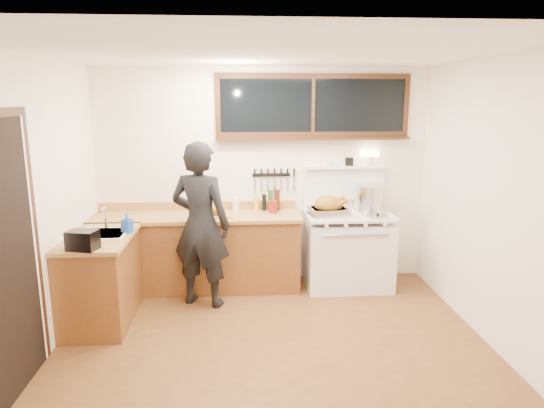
{
  "coord_description": "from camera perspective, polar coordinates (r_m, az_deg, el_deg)",
  "views": [
    {
      "loc": [
        -0.29,
        -4.1,
        2.23
      ],
      "look_at": [
        0.05,
        0.85,
        1.15
      ],
      "focal_mm": 32.0,
      "sensor_mm": 36.0,
      "label": 1
    }
  ],
  "objects": [
    {
      "name": "knife_strip",
      "position": [
        5.91,
        0.1,
        3.33
      ],
      "size": [
        0.52,
        0.03,
        0.28
      ],
      "color": "black",
      "rests_on": "room_shell"
    },
    {
      "name": "back_window",
      "position": [
        5.89,
        4.85,
        10.63
      ],
      "size": [
        2.32,
        0.13,
        0.77
      ],
      "color": "black",
      "rests_on": "room_shell"
    },
    {
      "name": "soap_bottle",
      "position": [
        5.12,
        -16.7,
        -2.13
      ],
      "size": [
        0.12,
        0.12,
        0.2
      ],
      "color": "#244FB6",
      "rests_on": "counter_left"
    },
    {
      "name": "man",
      "position": [
        5.27,
        -8.4,
        -2.43
      ],
      "size": [
        0.77,
        0.64,
        1.81
      ],
      "color": "black",
      "rests_on": "ground"
    },
    {
      "name": "pot_lid",
      "position": [
        5.69,
        12.33,
        -1.39
      ],
      "size": [
        0.32,
        0.32,
        0.04
      ],
      "color": "silver",
      "rests_on": "vintage_stove"
    },
    {
      "name": "vintage_stove",
      "position": [
        5.92,
        8.88,
        -5.15
      ],
      "size": [
        1.02,
        0.74,
        1.61
      ],
      "color": "white",
      "rests_on": "ground"
    },
    {
      "name": "sink_unit",
      "position": [
        5.18,
        -19.38,
        -3.9
      ],
      "size": [
        0.5,
        0.45,
        0.37
      ],
      "color": "white",
      "rests_on": "counter_left"
    },
    {
      "name": "pitcher",
      "position": [
        5.87,
        -4.28,
        -0.04
      ],
      "size": [
        0.11,
        0.11,
        0.16
      ],
      "color": "white",
      "rests_on": "counter_back"
    },
    {
      "name": "saucepan",
      "position": [
        6.09,
        9.64,
        0.05
      ],
      "size": [
        0.2,
        0.29,
        0.11
      ],
      "color": "silver",
      "rests_on": "vintage_stove"
    },
    {
      "name": "ground_plane",
      "position": [
        4.68,
        0.1,
        -16.32
      ],
      "size": [
        4.0,
        3.5,
        0.02
      ],
      "primitive_type": "cube",
      "color": "#5B3617"
    },
    {
      "name": "cutting_board",
      "position": [
        5.62,
        -6.6,
        -0.93
      ],
      "size": [
        0.39,
        0.31,
        0.13
      ],
      "color": "#AB7E44",
      "rests_on": "counter_back"
    },
    {
      "name": "stockpot",
      "position": [
        5.93,
        11.31,
        0.65
      ],
      "size": [
        0.39,
        0.39,
        0.32
      ],
      "color": "silver",
      "rests_on": "vintage_stove"
    },
    {
      "name": "toaster",
      "position": [
        4.67,
        -21.39,
        -3.99
      ],
      "size": [
        0.29,
        0.23,
        0.18
      ],
      "color": "black",
      "rests_on": "counter_left"
    },
    {
      "name": "counter_left",
      "position": [
        5.24,
        -19.49,
        -8.29
      ],
      "size": [
        0.64,
        1.09,
        0.9
      ],
      "color": "brown",
      "rests_on": "ground"
    },
    {
      "name": "coffee_tin",
      "position": [
        5.74,
        0.1,
        -0.36
      ],
      "size": [
        0.1,
        0.08,
        0.15
      ],
      "color": "maroon",
      "rests_on": "counter_back"
    },
    {
      "name": "counter_back",
      "position": [
        5.85,
        -8.79,
        -5.54
      ],
      "size": [
        2.44,
        0.64,
        1.0
      ],
      "color": "brown",
      "rests_on": "ground"
    },
    {
      "name": "left_doorway",
      "position": [
        4.1,
        -28.42,
        -5.45
      ],
      "size": [
        0.02,
        1.04,
        2.17
      ],
      "color": "black",
      "rests_on": "ground"
    },
    {
      "name": "bottle_cluster",
      "position": [
        5.86,
        -0.35,
        0.34
      ],
      "size": [
        0.31,
        0.07,
        0.26
      ],
      "color": "black",
      "rests_on": "counter_back"
    },
    {
      "name": "room_shell",
      "position": [
        4.15,
        0.11,
        4.25
      ],
      "size": [
        4.1,
        3.6,
        2.65
      ],
      "color": "white",
      "rests_on": "ground"
    },
    {
      "name": "roast_turkey",
      "position": [
        5.62,
        6.71,
        -0.42
      ],
      "size": [
        0.48,
        0.37,
        0.25
      ],
      "color": "silver",
      "rests_on": "vintage_stove"
    }
  ]
}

